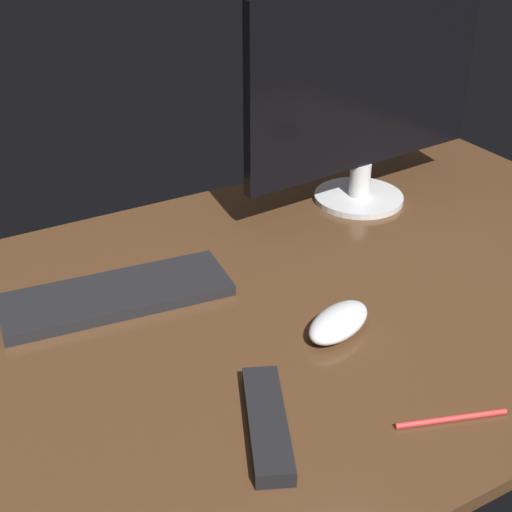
% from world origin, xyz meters
% --- Properties ---
extents(desk, '(1.40, 0.84, 0.02)m').
position_xyz_m(desk, '(0.00, 0.00, 0.01)').
color(desk, '#4C301C').
rests_on(desk, ground).
extents(monitor, '(0.52, 0.17, 0.40)m').
position_xyz_m(monitor, '(0.29, 0.24, 0.23)').
color(monitor, silver).
rests_on(monitor, desk).
extents(keyboard, '(0.36, 0.16, 0.02)m').
position_xyz_m(keyboard, '(-0.25, 0.13, 0.03)').
color(keyboard, black).
rests_on(keyboard, desk).
extents(computer_mouse, '(0.13, 0.10, 0.03)m').
position_xyz_m(computer_mouse, '(0.00, -0.10, 0.04)').
color(computer_mouse, silver).
rests_on(computer_mouse, desk).
extents(tv_remote, '(0.12, 0.19, 0.02)m').
position_xyz_m(tv_remote, '(-0.19, -0.22, 0.03)').
color(tv_remote, black).
rests_on(tv_remote, desk).
extents(pen, '(0.14, 0.05, 0.01)m').
position_xyz_m(pen, '(0.01, -0.32, 0.02)').
color(pen, red).
rests_on(pen, desk).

